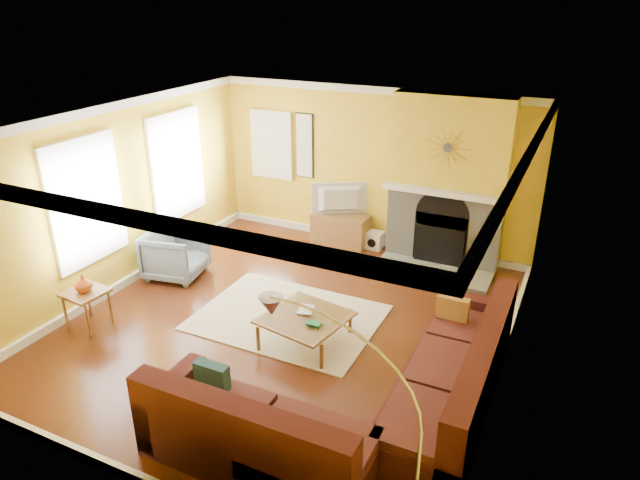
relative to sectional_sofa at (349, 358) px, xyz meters
The scene contains 27 objects.
floor 1.68m from the sectional_sofa, 142.94° to the left, with size 5.50×6.00×0.02m, color #602B14.
ceiling 2.78m from the sectional_sofa, 142.94° to the left, with size 5.50×6.00×0.02m, color white.
wall_back 4.28m from the sectional_sofa, 107.92° to the left, with size 5.50×0.02×2.70m, color gold.
wall_front 2.57m from the sectional_sofa, 122.31° to the right, with size 5.50×0.02×2.70m, color gold.
wall_left 4.26m from the sectional_sofa, 166.49° to the left, with size 0.02×6.00×2.70m, color gold.
wall_right 1.98m from the sectional_sofa, 33.46° to the left, with size 0.02×6.00×2.70m, color gold.
baseboard 1.66m from the sectional_sofa, 142.94° to the left, with size 5.50×6.00×0.12m, color white, non-canonical shape.
crown_molding 2.72m from the sectional_sofa, 142.94° to the left, with size 5.50×6.00×0.12m, color white, non-canonical shape.
window_left_near 4.73m from the sectional_sofa, 150.44° to the left, with size 0.06×1.22×1.72m, color white.
window_left_far 4.16m from the sectional_sofa, behind, with size 0.06×1.22×1.72m, color white.
window_back 5.18m from the sectional_sofa, 129.03° to the left, with size 0.82×0.06×1.22m, color white.
wall_art 4.83m from the sectional_sofa, 122.77° to the left, with size 0.34×0.04×1.14m, color white.
fireplace 3.88m from the sectional_sofa, 89.06° to the left, with size 1.80×0.40×2.70m, color gray, non-canonical shape.
mantel 3.62m from the sectional_sofa, 89.00° to the left, with size 1.92×0.22×0.08m, color white.
hearth 3.25m from the sectional_sofa, 88.90° to the left, with size 1.80×0.70×0.06m, color gray.
sunburst 3.85m from the sectional_sofa, 89.00° to the left, with size 0.70×0.04×0.70m, color olive, non-canonical shape.
rug 1.79m from the sectional_sofa, 141.31° to the left, with size 2.40×1.80×0.02m, color beige.
sectional_sofa is the anchor object (origin of this frame).
coffee_table 1.14m from the sectional_sofa, 142.33° to the left, with size 0.96×0.96×0.38m, color white, non-canonical shape.
media_console 4.06m from the sectional_sofa, 115.02° to the left, with size 0.97×0.44×0.53m, color olive.
tv 4.08m from the sectional_sofa, 115.02° to the left, with size 0.97×0.13×0.56m, color black.
subwoofer 3.94m from the sectional_sofa, 106.37° to the left, with size 0.28×0.28×0.28m, color white.
armchair 3.78m from the sectional_sofa, 157.53° to the left, with size 0.81×0.83×0.76m, color slate.
side_table 3.61m from the sectional_sofa, behind, with size 0.49×0.49×0.53m, color olive, non-canonical shape.
vase 3.61m from the sectional_sofa, behind, with size 0.23×0.23×0.24m, color #D8591E.
book 1.28m from the sectional_sofa, 142.87° to the left, with size 0.19×0.25×0.02m, color white.
arc_lamp 1.83m from the sectional_sofa, 67.58° to the right, with size 1.30×0.36×2.02m, color silver, non-canonical shape.
Camera 1 is at (3.21, -5.72, 4.09)m, focal length 32.00 mm.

